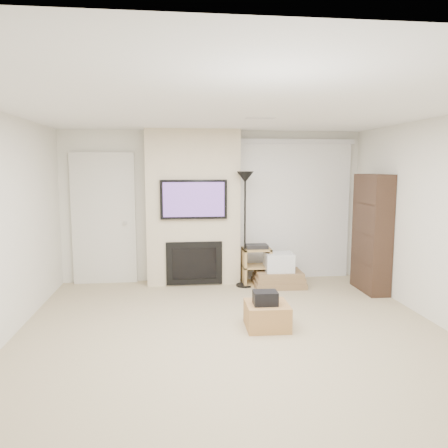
{
  "coord_description": "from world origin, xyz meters",
  "views": [
    {
      "loc": [
        -0.66,
        -4.54,
        1.91
      ],
      "look_at": [
        0.0,
        1.2,
        1.15
      ],
      "focal_mm": 35.0,
      "sensor_mm": 36.0,
      "label": 1
    }
  ],
  "objects": [
    {
      "name": "floor",
      "position": [
        0.0,
        0.0,
        0.0
      ],
      "size": [
        5.0,
        5.5,
        0.0
      ],
      "primitive_type": "cube",
      "color": "tan",
      "rests_on": "ground"
    },
    {
      "name": "ceiling",
      "position": [
        0.0,
        0.0,
        2.5
      ],
      "size": [
        5.0,
        5.5,
        0.0
      ],
      "primitive_type": "cube",
      "color": "white",
      "rests_on": "wall_back"
    },
    {
      "name": "wall_back",
      "position": [
        0.0,
        2.75,
        1.25
      ],
      "size": [
        5.0,
        0.0,
        2.5
      ],
      "primitive_type": "cube",
      "rotation": [
        1.57,
        0.0,
        0.0
      ],
      "color": "white",
      "rests_on": "ground"
    },
    {
      "name": "wall_front",
      "position": [
        0.0,
        -2.75,
        1.25
      ],
      "size": [
        5.0,
        0.0,
        2.5
      ],
      "primitive_type": "cube",
      "rotation": [
        1.57,
        0.0,
        0.0
      ],
      "color": "white",
      "rests_on": "ground"
    },
    {
      "name": "hvac_vent",
      "position": [
        0.4,
        0.8,
        2.5
      ],
      "size": [
        0.35,
        0.18,
        0.01
      ],
      "primitive_type": "cube",
      "color": "silver",
      "rests_on": "ceiling"
    },
    {
      "name": "ottoman",
      "position": [
        0.42,
        0.38,
        0.15
      ],
      "size": [
        0.51,
        0.51,
        0.3
      ],
      "primitive_type": "cube",
      "rotation": [
        0.0,
        0.0,
        -0.03
      ],
      "color": "#A87944",
      "rests_on": "floor"
    },
    {
      "name": "black_bag",
      "position": [
        0.39,
        0.34,
        0.38
      ],
      "size": [
        0.29,
        0.23,
        0.16
      ],
      "primitive_type": "cube",
      "rotation": [
        0.0,
        0.0,
        -0.03
      ],
      "color": "black",
      "rests_on": "ottoman"
    },
    {
      "name": "fireplace_wall",
      "position": [
        -0.35,
        2.54,
        1.24
      ],
      "size": [
        1.5,
        0.47,
        2.5
      ],
      "color": "beige",
      "rests_on": "floor"
    },
    {
      "name": "entry_door",
      "position": [
        -1.8,
        2.71,
        1.05
      ],
      "size": [
        1.02,
        0.11,
        2.14
      ],
      "color": "silver",
      "rests_on": "floor"
    },
    {
      "name": "vertical_blinds",
      "position": [
        1.4,
        2.7,
        1.27
      ],
      "size": [
        1.98,
        0.1,
        2.37
      ],
      "color": "silver",
      "rests_on": "floor"
    },
    {
      "name": "floor_lamp",
      "position": [
        0.45,
        2.23,
        1.45
      ],
      "size": [
        0.27,
        0.27,
        1.84
      ],
      "color": "black",
      "rests_on": "floor"
    },
    {
      "name": "av_stand",
      "position": [
        0.66,
        2.31,
        0.35
      ],
      "size": [
        0.45,
        0.38,
        0.66
      ],
      "color": "tan",
      "rests_on": "floor"
    },
    {
      "name": "box_stack",
      "position": [
        1.0,
        2.18,
        0.21
      ],
      "size": [
        0.83,
        0.63,
        0.54
      ],
      "color": "olive",
      "rests_on": "floor"
    },
    {
      "name": "bookshelf",
      "position": [
        2.34,
        1.75,
        0.9
      ],
      "size": [
        0.3,
        0.8,
        1.8
      ],
      "color": "black",
      "rests_on": "floor"
    }
  ]
}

